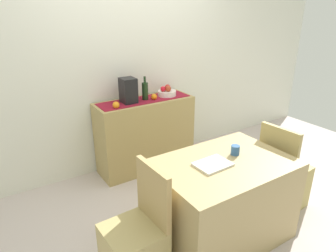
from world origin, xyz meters
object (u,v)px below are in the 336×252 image
chair_near_window (135,248)px  chair_by_corner (282,182)px  fruit_bowl (167,93)px  wine_bottle (145,91)px  dining_table (221,200)px  open_book (213,164)px  sideboard_console (145,134)px  coffee_maker (128,91)px  coffee_cup (235,150)px

chair_near_window → chair_by_corner: same height
fruit_bowl → wine_bottle: size_ratio=0.80×
dining_table → open_book: bearing=175.2°
sideboard_console → fruit_bowl: fruit_bowl is taller
wine_bottle → chair_near_window: (-0.89, -1.45, -0.73)m
open_book → sideboard_console: bearing=81.4°
coffee_maker → chair_by_corner: size_ratio=0.32×
fruit_bowl → coffee_cup: (-0.20, -1.39, -0.14)m
fruit_bowl → coffee_cup: size_ratio=2.73×
wine_bottle → chair_near_window: 1.85m
dining_table → chair_by_corner: size_ratio=1.25×
open_book → chair_near_window: size_ratio=0.31×
fruit_bowl → chair_near_window: fruit_bowl is taller
coffee_maker → chair_near_window: bearing=-115.1°
coffee_maker → coffee_cup: coffee_maker is taller
sideboard_console → open_book: sideboard_console is taller
chair_near_window → coffee_cup: bearing=3.0°
wine_bottle → open_book: bearing=-97.0°
fruit_bowl → wine_bottle: wine_bottle is taller
fruit_bowl → coffee_maker: coffee_maker is taller
sideboard_console → chair_by_corner: size_ratio=1.32×
fruit_bowl → coffee_maker: size_ratio=0.78×
chair_by_corner → open_book: bearing=179.3°
sideboard_console → dining_table: 1.45m
coffee_cup → chair_near_window: size_ratio=0.09×
sideboard_console → wine_bottle: bearing=0.0°
fruit_bowl → chair_by_corner: 1.66m
wine_bottle → open_book: size_ratio=1.00×
coffee_cup → chair_by_corner: 0.84m
fruit_bowl → open_book: fruit_bowl is taller
wine_bottle → chair_by_corner: size_ratio=0.31×
coffee_maker → dining_table: 1.60m
sideboard_console → chair_near_window: (-0.88, -1.45, -0.18)m
coffee_cup → chair_near_window: 1.12m
sideboard_console → dining_table: bearing=-92.1°
sideboard_console → wine_bottle: (0.01, 0.00, 0.55)m
fruit_bowl → chair_by_corner: (0.46, -1.45, -0.66)m
sideboard_console → fruit_bowl: (0.32, 0.00, 0.48)m
dining_table → wine_bottle: bearing=87.4°
sideboard_console → wine_bottle: 0.55m
coffee_maker → open_book: coffee_maker is taller
dining_table → sideboard_console: bearing=87.9°
coffee_maker → fruit_bowl: bearing=0.0°
coffee_maker → chair_by_corner: 1.91m
sideboard_console → wine_bottle: wine_bottle is taller
wine_bottle → coffee_maker: (-0.21, 0.00, 0.03)m
fruit_bowl → dining_table: 1.59m
sideboard_console → coffee_cup: size_ratio=14.32×
sideboard_console → coffee_cup: bearing=-85.2°
coffee_maker → open_book: size_ratio=1.03×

